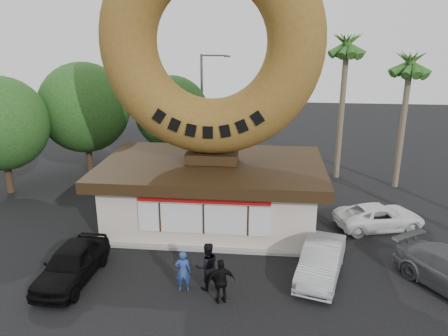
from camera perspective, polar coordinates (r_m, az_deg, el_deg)
ground at (r=17.99m, az=-4.02°, el=-15.07°), size 90.00×90.00×0.00m
donut_shop at (r=22.48m, az=-1.55°, el=-2.95°), size 11.20×7.20×3.80m
giant_donut at (r=21.03m, az=-1.72°, el=16.05°), size 10.58×2.70×10.58m
tree_west at (r=30.84m, az=-17.79°, el=7.51°), size 6.00×6.00×7.65m
tree_mid at (r=31.13m, az=-6.82°, el=7.17°), size 5.20×5.20×6.63m
tree_far at (r=29.09m, az=-27.18°, el=5.16°), size 5.60×5.60×7.14m
palm_near at (r=29.25m, az=15.73°, el=14.63°), size 2.60×2.60×9.75m
palm_far at (r=28.65m, az=23.11°, el=11.96°), size 2.60×2.60×8.75m
street_lamp at (r=31.63m, az=-2.62°, el=8.30°), size 2.11×0.20×8.00m
person_left at (r=17.31m, az=-5.37°, el=-13.26°), size 0.68×0.50×1.69m
person_center at (r=17.30m, az=-2.20°, el=-12.71°), size 1.16×1.05×1.94m
person_right at (r=16.57m, az=-0.33°, el=-14.58°), size 1.12×0.76×1.77m
car_black at (r=18.96m, az=-19.28°, el=-11.67°), size 1.97×4.45×1.49m
car_silver at (r=18.62m, az=12.58°, el=-11.73°), size 2.57×4.53×1.41m
car_white at (r=23.61m, az=19.62°, el=-6.01°), size 4.84×3.14×1.24m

